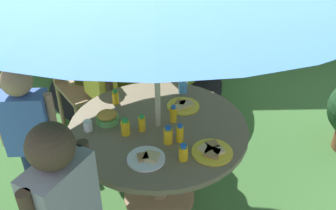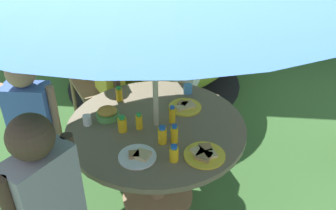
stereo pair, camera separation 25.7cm
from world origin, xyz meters
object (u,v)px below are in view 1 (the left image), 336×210
plate_center_front (147,158)px  garden_table (158,142)px  dome_tent (134,32)px  child_in_blue_shirt (27,123)px  child_in_grey_shirt (63,204)px  cup_near (183,88)px  cup_far (88,126)px  juice_bottle_near_left (142,123)px  child_in_yellow_shirt (99,73)px  snack_bowl (107,117)px  juice_bottle_far_left (183,153)px  plate_front_edge (183,105)px  juice_bottle_near_right (173,114)px  child_in_white_shirt (178,61)px  juice_bottle_far_right (125,127)px  juice_bottle_center_back (168,135)px  plate_mid_right (212,151)px  wooden_chair (85,73)px  juice_bottle_back_edge (180,133)px  juice_bottle_mid_left (115,97)px

plate_center_front → garden_table: bearing=78.7°
dome_tent → child_in_blue_shirt: dome_tent is taller
child_in_grey_shirt → cup_near: 1.41m
cup_far → juice_bottle_near_left: bearing=-1.6°
child_in_yellow_shirt → child_in_grey_shirt: bearing=-34.3°
cup_near → plate_center_front: bearing=-108.5°
child_in_yellow_shirt → snack_bowl: child_in_yellow_shirt is taller
child_in_yellow_shirt → juice_bottle_far_left: child_in_yellow_shirt is taller
snack_bowl → plate_front_edge: snack_bowl is taller
juice_bottle_near_left → cup_near: bearing=58.6°
garden_table → juice_bottle_near_right: size_ratio=9.63×
garden_table → child_in_grey_shirt: child_in_grey_shirt is taller
child_in_white_shirt → child_in_grey_shirt: child_in_grey_shirt is taller
juice_bottle_far_right → child_in_yellow_shirt: bearing=109.4°
child_in_blue_shirt → juice_bottle_center_back: bearing=-11.6°
plate_mid_right → cup_near: 0.75m
plate_front_edge → juice_bottle_center_back: 0.44m
plate_center_front → juice_bottle_far_left: bearing=-1.5°
child_in_blue_shirt → child_in_grey_shirt: child_in_grey_shirt is taller
wooden_chair → plate_front_edge: (0.87, -0.82, 0.15)m
wooden_chair → child_in_white_shirt: 0.92m
plate_mid_right → juice_bottle_back_edge: size_ratio=1.96×
juice_bottle_far_right → juice_bottle_mid_left: size_ratio=1.03×
snack_bowl → cup_near: bearing=35.7°
plate_center_front → plate_front_edge: (0.26, 0.58, 0.00)m
dome_tent → child_in_yellow_shirt: 1.20m
plate_front_edge → dome_tent: bearing=105.2°
garden_table → wooden_chair: size_ratio=1.22×
child_in_white_shirt → juice_bottle_back_edge: bearing=9.8°
plate_center_front → juice_bottle_back_edge: 0.28m
child_in_white_shirt → garden_table: bearing=-0.0°
wooden_chair → juice_bottle_near_left: bearing=-95.5°
garden_table → juice_bottle_center_back: (0.06, -0.19, 0.20)m
cup_near → wooden_chair: bearing=145.4°
plate_center_front → juice_bottle_mid_left: bearing=110.8°
child_in_grey_shirt → juice_bottle_far_left: child_in_grey_shirt is taller
juice_bottle_far_left → wooden_chair: bearing=120.7°
plate_mid_right → juice_bottle_back_edge: 0.23m
child_in_grey_shirt → garden_table: bearing=-0.0°
dome_tent → child_in_grey_shirt: dome_tent is taller
child_in_yellow_shirt → child_in_blue_shirt: 0.80m
cup_near → cup_far: (-0.66, -0.49, 0.00)m
wooden_chair → juice_bottle_mid_left: (0.37, -0.76, 0.19)m
juice_bottle_far_right → juice_bottle_mid_left: (-0.10, 0.38, -0.00)m
snack_bowl → cup_far: size_ratio=2.24×
child_in_white_shirt → juice_bottle_near_right: size_ratio=9.54×
child_in_yellow_shirt → juice_bottle_mid_left: (0.17, -0.40, 0.01)m
juice_bottle_far_left → juice_bottle_far_right: size_ratio=0.95×
juice_bottle_center_back → juice_bottle_mid_left: 0.61m
garden_table → child_in_blue_shirt: child_in_blue_shirt is taller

